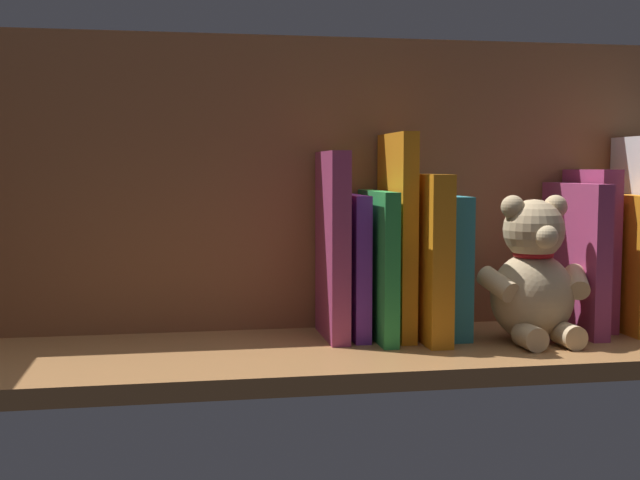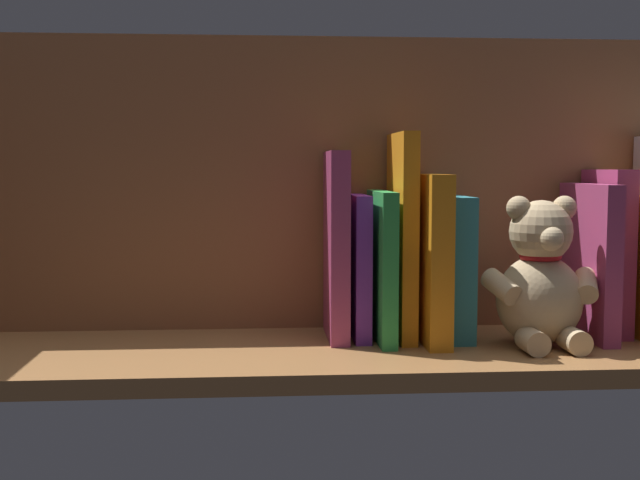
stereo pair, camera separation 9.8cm
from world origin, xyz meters
The scene contains 12 objects.
ground_plane centered at (0.00, 0.00, -1.10)cm, with size 114.03×28.45×2.20cm, color #9E6B3D.
shelf_back_panel centered at (0.00, -11.97, 19.63)cm, with size 114.03×1.50×39.26cm, color #935C38.
book_0 centered at (-41.90, -3.51, 9.11)cm, with size 2.87×14.63×18.22cm, color orange.
book_1 centered at (-38.27, -5.12, 10.80)cm, with size 2.86×11.41×21.59cm, color #B23F72.
book_2 centered at (-34.96, -3.03, 9.89)cm, with size 2.23×15.58×19.78cm, color #B23F72.
teddy_bear centered at (-26.97, 1.84, 8.11)cm, with size 14.96×11.83×18.43cm.
book_3 centered at (-17.65, -4.37, 9.11)cm, with size 2.86×12.90×18.21cm, color teal.
book_4 centered at (-14.04, -2.78, 10.51)cm, with size 2.84×16.08×21.02cm, color orange.
book_5 centered at (-10.84, -4.37, 13.11)cm, with size 2.02×12.90×26.22cm, color orange.
book_6 centered at (-8.10, -3.42, 9.45)cm, with size 1.93×14.81×18.89cm, color green.
book_7 centered at (-5.38, -5.00, 9.18)cm, with size 1.99×11.64×18.36cm, color purple.
book_8 centered at (-2.43, -4.68, 11.95)cm, with size 2.38×12.29×23.90cm, color #B23F72.
Camera 2 is at (7.15, 97.38, 21.75)cm, focal length 45.28 mm.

